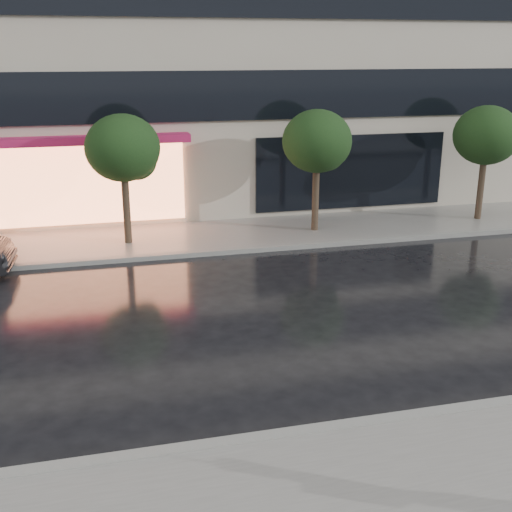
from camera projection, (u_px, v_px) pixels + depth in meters
name	position (u px, v px, depth m)	size (l,w,h in m)	color
ground	(339.00, 397.00, 11.11)	(120.00, 120.00, 0.00)	black
sidewalk_far	(223.00, 235.00, 20.55)	(60.00, 3.50, 0.12)	slate
curb_near	(362.00, 425.00, 10.17)	(60.00, 0.25, 0.14)	gray
curb_far	(235.00, 251.00, 18.94)	(60.00, 0.25, 0.14)	gray
tree_mid_west	(125.00, 150.00, 18.79)	(2.20, 2.20, 3.99)	#33261C
tree_mid_east	(319.00, 143.00, 20.18)	(2.20, 2.20, 3.99)	#33261C
tree_far_east	(487.00, 137.00, 21.56)	(2.20, 2.20, 3.99)	#33261C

